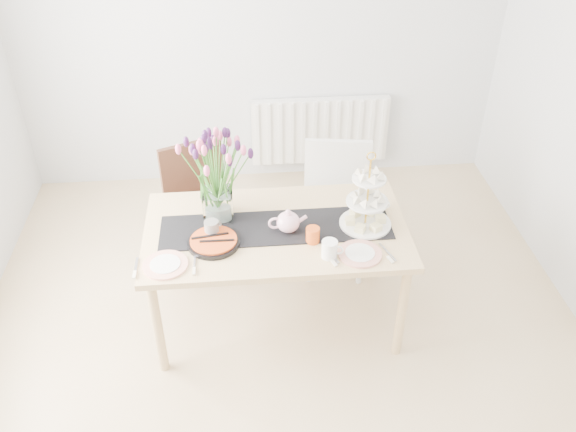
{
  "coord_description": "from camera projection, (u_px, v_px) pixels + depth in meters",
  "views": [
    {
      "loc": [
        -0.21,
        -2.54,
        2.98
      ],
      "look_at": [
        0.05,
        0.36,
        0.87
      ],
      "focal_mm": 38.0,
      "sensor_mm": 36.0,
      "label": 1
    }
  ],
  "objects": [
    {
      "name": "plate_right",
      "position": [
        360.0,
        254.0,
        3.49
      ],
      "size": [
        0.32,
        0.32,
        0.01
      ],
      "primitive_type": "cylinder",
      "rotation": [
        0.0,
        0.0,
        0.34
      ],
      "color": "silver",
      "rests_on": "dining_table"
    },
    {
      "name": "teapot",
      "position": [
        288.0,
        222.0,
        3.63
      ],
      "size": [
        0.23,
        0.19,
        0.15
      ],
      "primitive_type": null,
      "rotation": [
        0.0,
        0.0,
        0.05
      ],
      "color": "silver",
      "rests_on": "dining_table"
    },
    {
      "name": "table_runner",
      "position": [
        276.0,
        228.0,
        3.7
      ],
      "size": [
        1.4,
        0.35,
        0.01
      ],
      "primitive_type": "cube",
      "color": "black",
      "rests_on": "dining_table"
    },
    {
      "name": "room_shell",
      "position": [
        284.0,
        189.0,
        3.05
      ],
      "size": [
        4.5,
        4.5,
        4.5
      ],
      "color": "tan",
      "rests_on": "ground"
    },
    {
      "name": "mug_grey",
      "position": [
        212.0,
        229.0,
        3.61
      ],
      "size": [
        0.12,
        0.12,
        0.1
      ],
      "primitive_type": "cylinder",
      "rotation": [
        0.0,
        0.0,
        0.72
      ],
      "color": "slate",
      "rests_on": "dining_table"
    },
    {
      "name": "chair_brown",
      "position": [
        200.0,
        198.0,
        4.33
      ],
      "size": [
        0.6,
        0.6,
        0.93
      ],
      "rotation": [
        0.0,
        0.0,
        0.4
      ],
      "color": "#341B12",
      "rests_on": "ground"
    },
    {
      "name": "chair_white",
      "position": [
        337.0,
        198.0,
        4.32
      ],
      "size": [
        0.53,
        0.53,
        0.94
      ],
      "rotation": [
        0.0,
        0.0,
        -0.15
      ],
      "color": "silver",
      "rests_on": "ground"
    },
    {
      "name": "mug_white",
      "position": [
        329.0,
        249.0,
        3.45
      ],
      "size": [
        0.11,
        0.11,
        0.11
      ],
      "primitive_type": "cylinder",
      "rotation": [
        0.0,
        0.0,
        -0.28
      ],
      "color": "white",
      "rests_on": "dining_table"
    },
    {
      "name": "mug_orange",
      "position": [
        313.0,
        235.0,
        3.57
      ],
      "size": [
        0.11,
        0.11,
        0.1
      ],
      "primitive_type": "cylinder",
      "rotation": [
        0.0,
        0.0,
        1.08
      ],
      "color": "#CB4D16",
      "rests_on": "dining_table"
    },
    {
      "name": "plate_left",
      "position": [
        165.0,
        265.0,
        3.41
      ],
      "size": [
        0.26,
        0.26,
        0.01
      ],
      "primitive_type": "cylinder",
      "rotation": [
        0.0,
        0.0,
        0.0
      ],
      "color": "white",
      "rests_on": "dining_table"
    },
    {
      "name": "cake_stand",
      "position": [
        367.0,
        208.0,
        3.64
      ],
      "size": [
        0.32,
        0.32,
        0.46
      ],
      "rotation": [
        0.0,
        0.0,
        0.42
      ],
      "color": "gold",
      "rests_on": "dining_table"
    },
    {
      "name": "cream_jug",
      "position": [
        378.0,
        204.0,
        3.83
      ],
      "size": [
        0.12,
        0.12,
        0.09
      ],
      "primitive_type": "cylinder",
      "rotation": [
        0.0,
        0.0,
        -0.35
      ],
      "color": "white",
      "rests_on": "dining_table"
    },
    {
      "name": "tart_tin",
      "position": [
        214.0,
        242.0,
        3.56
      ],
      "size": [
        0.31,
        0.31,
        0.04
      ],
      "rotation": [
        0.0,
        0.0,
        -0.28
      ],
      "color": "black",
      "rests_on": "dining_table"
    },
    {
      "name": "tulip_vase",
      "position": [
        215.0,
        166.0,
        3.58
      ],
      "size": [
        0.67,
        0.67,
        0.57
      ],
      "rotation": [
        0.0,
        0.0,
        0.43
      ],
      "color": "silver",
      "rests_on": "dining_table"
    },
    {
      "name": "radiator",
      "position": [
        320.0,
        130.0,
        5.35
      ],
      "size": [
        1.2,
        0.08,
        0.6
      ],
      "primitive_type": "cube",
      "color": "white",
      "rests_on": "room_shell"
    },
    {
      "name": "dining_table",
      "position": [
        276.0,
        238.0,
        3.75
      ],
      "size": [
        1.6,
        0.9,
        0.75
      ],
      "color": "tan",
      "rests_on": "ground"
    }
  ]
}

